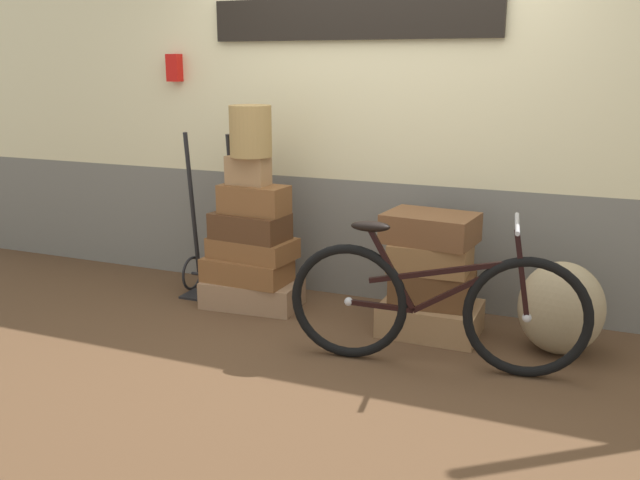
# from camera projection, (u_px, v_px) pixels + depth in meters

# --- Properties ---
(ground) EXTENTS (9.52, 5.20, 0.06)m
(ground) POSITION_uv_depth(u_px,v_px,m) (338.00, 340.00, 4.32)
(ground) COLOR #513823
(station_building) EXTENTS (7.52, 0.74, 2.58)m
(station_building) POSITION_uv_depth(u_px,v_px,m) (385.00, 118.00, 4.74)
(station_building) COLOR slate
(station_building) RESTS_ON ground
(suitcase_0) EXTENTS (0.69, 0.43, 0.18)m
(suitcase_0) POSITION_uv_depth(u_px,v_px,m) (252.00, 293.00, 4.82)
(suitcase_0) COLOR #937051
(suitcase_0) RESTS_ON ground
(suitcase_1) EXTENTS (0.60, 0.35, 0.16)m
(suitcase_1) POSITION_uv_depth(u_px,v_px,m) (247.00, 270.00, 4.77)
(suitcase_1) COLOR brown
(suitcase_1) RESTS_ON suitcase_0
(suitcase_2) EXTENTS (0.61, 0.39, 0.14)m
(suitcase_2) POSITION_uv_depth(u_px,v_px,m) (253.00, 248.00, 4.75)
(suitcase_2) COLOR brown
(suitcase_2) RESTS_ON suitcase_1
(suitcase_3) EXTENTS (0.54, 0.34, 0.18)m
(suitcase_3) POSITION_uv_depth(u_px,v_px,m) (250.00, 226.00, 4.70)
(suitcase_3) COLOR #4C2D19
(suitcase_3) RESTS_ON suitcase_2
(suitcase_4) EXTENTS (0.48, 0.27, 0.19)m
(suitcase_4) POSITION_uv_depth(u_px,v_px,m) (254.00, 199.00, 4.66)
(suitcase_4) COLOR brown
(suitcase_4) RESTS_ON suitcase_3
(suitcase_5) EXTENTS (0.29, 0.17, 0.19)m
(suitcase_5) POSITION_uv_depth(u_px,v_px,m) (248.00, 170.00, 4.63)
(suitcase_5) COLOR #9E754C
(suitcase_5) RESTS_ON suitcase_4
(suitcase_6) EXTENTS (0.61, 0.44, 0.19)m
(suitcase_6) POSITION_uv_depth(u_px,v_px,m) (430.00, 318.00, 4.33)
(suitcase_6) COLOR #9E754C
(suitcase_6) RESTS_ON ground
(suitcase_7) EXTENTS (0.54, 0.39, 0.21)m
(suitcase_7) POSITION_uv_depth(u_px,v_px,m) (433.00, 287.00, 4.29)
(suitcase_7) COLOR brown
(suitcase_7) RESTS_ON suitcase_6
(suitcase_8) EXTENTS (0.50, 0.40, 0.17)m
(suitcase_8) POSITION_uv_depth(u_px,v_px,m) (431.00, 256.00, 4.26)
(suitcase_8) COLOR olive
(suitcase_8) RESTS_ON suitcase_7
(suitcase_9) EXTENTS (0.58, 0.44, 0.18)m
(suitcase_9) POSITION_uv_depth(u_px,v_px,m) (430.00, 228.00, 4.22)
(suitcase_9) COLOR brown
(suitcase_9) RESTS_ON suitcase_8
(wicker_basket) EXTENTS (0.28, 0.28, 0.34)m
(wicker_basket) POSITION_uv_depth(u_px,v_px,m) (251.00, 131.00, 4.54)
(wicker_basket) COLOR #A8844C
(wicker_basket) RESTS_ON suitcase_5
(luggage_trolley) EXTENTS (0.43, 0.35, 1.19)m
(luggage_trolley) POSITION_uv_depth(u_px,v_px,m) (213.00, 257.00, 5.02)
(luggage_trolley) COLOR black
(luggage_trolley) RESTS_ON ground
(burlap_sack) EXTENTS (0.49, 0.42, 0.55)m
(burlap_sack) POSITION_uv_depth(u_px,v_px,m) (561.00, 308.00, 3.99)
(burlap_sack) COLOR #9E8966
(burlap_sack) RESTS_ON ground
(bicycle) EXTENTS (1.65, 0.46, 0.86)m
(bicycle) POSITION_uv_depth(u_px,v_px,m) (434.00, 306.00, 3.79)
(bicycle) COLOR black
(bicycle) RESTS_ON ground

